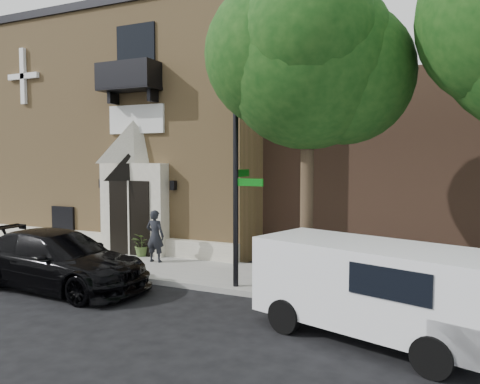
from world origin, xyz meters
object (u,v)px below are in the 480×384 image
(black_sedan, at_px, (58,260))
(dumpster, at_px, (398,275))
(fire_hydrant, at_px, (322,278))
(street_sign, at_px, (237,185))
(pedestrian_near, at_px, (155,236))
(cargo_van, at_px, (381,288))

(black_sedan, relative_size, dumpster, 2.56)
(fire_hydrant, height_order, dumpster, dumpster)
(fire_hydrant, bearing_deg, street_sign, -172.29)
(street_sign, distance_m, fire_hydrant, 3.19)
(black_sedan, height_order, fire_hydrant, black_sedan)
(black_sedan, relative_size, pedestrian_near, 3.16)
(cargo_van, relative_size, dumpster, 2.32)
(cargo_van, distance_m, pedestrian_near, 8.33)
(fire_hydrant, bearing_deg, black_sedan, -163.19)
(black_sedan, distance_m, dumpster, 8.78)
(black_sedan, xyz_separation_m, street_sign, (4.52, 1.73, 2.05))
(fire_hydrant, bearing_deg, cargo_van, -51.79)
(dumpster, bearing_deg, pedestrian_near, -172.43)
(street_sign, distance_m, dumpster, 4.52)
(black_sedan, height_order, cargo_van, cargo_van)
(street_sign, relative_size, dumpster, 2.53)
(cargo_van, bearing_deg, dumpster, 105.49)
(cargo_van, xyz_separation_m, dumpster, (0.06, 2.29, -0.27))
(fire_hydrant, xyz_separation_m, pedestrian_near, (-5.85, 1.22, 0.46))
(pedestrian_near, bearing_deg, dumpster, 166.96)
(dumpster, bearing_deg, street_sign, -158.52)
(street_sign, relative_size, pedestrian_near, 3.13)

